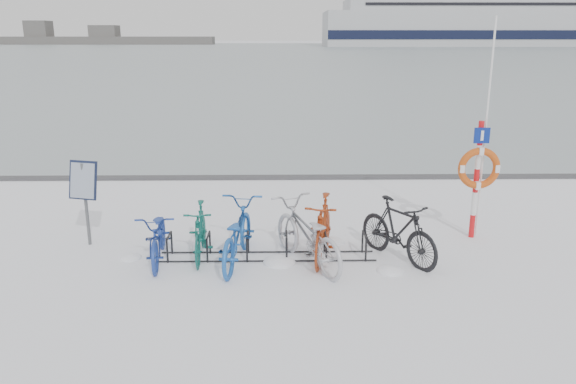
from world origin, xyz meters
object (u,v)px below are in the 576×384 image
object	(u,v)px
lifebuoy_station	(479,168)
bike_rack	(267,248)
info_board	(84,185)
cruise_ferry	(518,10)

from	to	relation	value
lifebuoy_station	bike_rack	bearing A→B (deg)	-166.85
info_board	cruise_ferry	distance (m)	230.19
bike_rack	lifebuoy_station	size ratio (longest dim) A/B	0.92
info_board	cruise_ferry	xyz separation A→B (m)	(93.99, 209.79, 11.97)
bike_rack	lifebuoy_station	bearing A→B (deg)	13.15
bike_rack	lifebuoy_station	world-z (taller)	lifebuoy_station
cruise_ferry	lifebuoy_station	bearing A→B (deg)	-112.39
bike_rack	cruise_ferry	xyz separation A→B (m)	(90.47, 210.50, 13.01)
lifebuoy_station	info_board	bearing A→B (deg)	-178.04
lifebuoy_station	cruise_ferry	world-z (taller)	cruise_ferry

